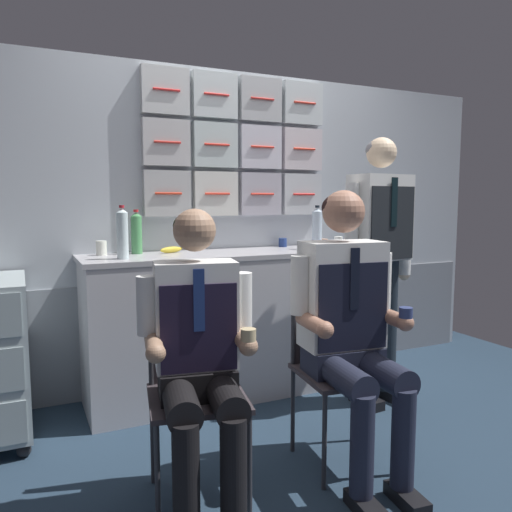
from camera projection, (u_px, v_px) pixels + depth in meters
name	position (u px, v px, depth m)	size (l,w,h in m)	color
ground	(347.00, 466.00, 2.46)	(4.80, 4.80, 0.04)	#223446
galley_bulkhead	(237.00, 226.00, 3.57)	(4.20, 0.14, 2.15)	#B3BBC4
galley_counter	(225.00, 323.00, 3.30)	(1.80, 0.53, 0.94)	#BDBBC0
folding_chair_left	(194.00, 371.00, 2.19)	(0.47, 0.47, 0.86)	#2D2D33
crew_member_left	(199.00, 349.00, 2.02)	(0.48, 0.62, 1.24)	black
folding_chair_right	(334.00, 351.00, 2.49)	(0.44, 0.45, 0.86)	#2D2D33
crew_member_right	(350.00, 317.00, 2.32)	(0.52, 0.67, 1.32)	black
crew_member_standing	(379.00, 248.00, 3.11)	(0.52, 0.28, 1.65)	black
water_bottle_tall	(137.00, 233.00, 3.15)	(0.07, 0.07, 0.28)	#4C9959
water_bottle_clear	(122.00, 233.00, 2.87)	(0.06, 0.06, 0.31)	silver
sparkling_bottle_green	(317.00, 228.00, 3.46)	(0.07, 0.07, 0.30)	silver
coffee_cup_white	(323.00, 243.00, 3.58)	(0.06, 0.06, 0.06)	tan
espresso_cup_small	(283.00, 242.00, 3.63)	(0.06, 0.06, 0.06)	navy
paper_cup_tan	(101.00, 248.00, 3.08)	(0.06, 0.06, 0.09)	white
paper_cup_blue	(338.00, 242.00, 3.49)	(0.06, 0.06, 0.09)	white
snack_banana	(171.00, 250.00, 3.22)	(0.17, 0.10, 0.04)	yellow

